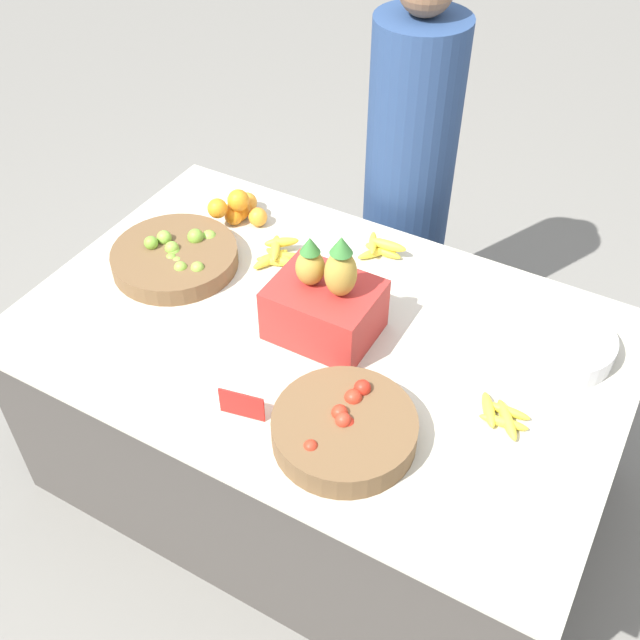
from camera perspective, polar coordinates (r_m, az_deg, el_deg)
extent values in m
plane|color=gray|center=(2.86, 0.00, -11.36)|extent=(12.00, 12.00, 0.00)
cube|color=#4C4742|center=(2.58, 0.00, -6.78)|extent=(1.77, 1.15, 0.71)
cube|color=beige|center=(2.32, 0.00, -1.01)|extent=(1.85, 1.20, 0.01)
cylinder|color=brown|center=(2.58, -10.99, 4.68)|extent=(0.43, 0.43, 0.06)
sphere|color=#7AB238|center=(2.60, -9.46, 6.28)|extent=(0.06, 0.06, 0.06)
sphere|color=#89BC42|center=(2.48, -9.31, 3.90)|extent=(0.05, 0.05, 0.05)
sphere|color=#7AB238|center=(2.56, -9.59, 4.60)|extent=(0.04, 0.04, 0.04)
sphere|color=#89BC42|center=(2.61, -11.78, 6.15)|extent=(0.05, 0.05, 0.05)
sphere|color=#89BC42|center=(2.60, -11.11, 4.84)|extent=(0.05, 0.05, 0.05)
sphere|color=#89BC42|center=(2.58, -8.64, 4.65)|extent=(0.04, 0.04, 0.04)
sphere|color=#7AB238|center=(2.57, -11.06, 5.00)|extent=(0.05, 0.05, 0.05)
sphere|color=#89BC42|center=(2.57, -11.22, 5.38)|extent=(0.05, 0.05, 0.05)
sphere|color=#89BC42|center=(2.49, -10.58, 3.93)|extent=(0.04, 0.04, 0.04)
sphere|color=#7AB238|center=(2.55, -11.24, 3.87)|extent=(0.05, 0.05, 0.05)
sphere|color=#89BC42|center=(2.62, -8.43, 6.22)|extent=(0.05, 0.05, 0.05)
sphere|color=#7AB238|center=(2.55, -11.26, 4.58)|extent=(0.04, 0.04, 0.04)
sphere|color=#89BC42|center=(2.54, -10.81, 4.21)|extent=(0.05, 0.05, 0.05)
sphere|color=#6BA333|center=(2.59, -11.18, 4.65)|extent=(0.04, 0.04, 0.04)
sphere|color=#7AB238|center=(2.59, -12.75, 5.75)|extent=(0.05, 0.05, 0.05)
cylinder|color=brown|center=(2.01, 1.87, -8.33)|extent=(0.39, 0.39, 0.08)
sphere|color=red|center=(2.03, 2.55, -5.95)|extent=(0.05, 0.05, 0.05)
sphere|color=red|center=(2.04, 3.26, -5.20)|extent=(0.05, 0.05, 0.05)
sphere|color=red|center=(2.01, 1.19, -7.72)|extent=(0.04, 0.04, 0.04)
sphere|color=red|center=(1.97, 1.78, -7.64)|extent=(0.04, 0.04, 0.04)
sphere|color=red|center=(1.93, -0.72, -9.64)|extent=(0.04, 0.04, 0.04)
sphere|color=red|center=(2.05, 4.17, -6.86)|extent=(0.05, 0.05, 0.05)
sphere|color=red|center=(2.04, 1.26, -7.47)|extent=(0.05, 0.05, 0.05)
sphere|color=red|center=(1.99, 1.51, -7.07)|extent=(0.04, 0.04, 0.04)
sphere|color=red|center=(2.07, 2.77, -5.74)|extent=(0.04, 0.04, 0.04)
sphere|color=red|center=(2.01, 2.32, -7.88)|extent=(0.04, 0.04, 0.04)
sphere|color=red|center=(1.98, 2.09, -7.90)|extent=(0.04, 0.04, 0.04)
sphere|color=orange|center=(2.77, -6.10, 8.37)|extent=(0.08, 0.08, 0.08)
sphere|color=orange|center=(2.80, -5.58, 8.90)|extent=(0.08, 0.08, 0.08)
sphere|color=orange|center=(2.73, -4.75, 7.83)|extent=(0.07, 0.07, 0.07)
sphere|color=orange|center=(2.77, -6.17, 8.21)|extent=(0.07, 0.07, 0.07)
sphere|color=orange|center=(2.75, -6.59, 7.90)|extent=(0.07, 0.07, 0.07)
sphere|color=orange|center=(2.77, -6.39, 8.34)|extent=(0.08, 0.08, 0.08)
sphere|color=orange|center=(2.70, -7.82, 8.43)|extent=(0.07, 0.07, 0.07)
sphere|color=orange|center=(2.72, -6.25, 9.05)|extent=(0.08, 0.08, 0.08)
cylinder|color=silver|center=(2.34, 17.84, -1.66)|extent=(0.32, 0.32, 0.07)
cube|color=red|center=(2.06, -5.98, -6.45)|extent=(0.13, 0.03, 0.09)
cube|color=#B22D28|center=(2.25, 0.34, 0.78)|extent=(0.31, 0.25, 0.18)
ellipsoid|color=#B28E38|center=(2.18, -0.75, 4.03)|extent=(0.09, 0.09, 0.11)
cone|color=#387A33|center=(2.12, -0.77, 5.75)|extent=(0.06, 0.06, 0.05)
ellipsoid|color=#B28E38|center=(2.13, 1.58, 3.57)|extent=(0.09, 0.09, 0.15)
cone|color=#387A33|center=(2.06, 1.64, 5.74)|extent=(0.07, 0.07, 0.05)
ellipsoid|color=yellow|center=(2.61, 4.65, 5.45)|extent=(0.11, 0.04, 0.03)
ellipsoid|color=yellow|center=(2.59, 4.25, 5.15)|extent=(0.10, 0.13, 0.03)
ellipsoid|color=yellow|center=(2.60, 4.73, 5.26)|extent=(0.14, 0.03, 0.03)
ellipsoid|color=yellow|center=(2.58, 5.16, 5.72)|extent=(0.14, 0.05, 0.03)
ellipsoid|color=yellow|center=(2.60, 4.05, 5.87)|extent=(0.08, 0.12, 0.03)
ellipsoid|color=yellow|center=(2.57, -3.07, 4.81)|extent=(0.14, 0.06, 0.03)
ellipsoid|color=yellow|center=(2.55, -3.37, 4.50)|extent=(0.14, 0.08, 0.03)
ellipsoid|color=yellow|center=(2.56, -3.79, 4.65)|extent=(0.08, 0.15, 0.03)
ellipsoid|color=yellow|center=(2.57, -2.97, 4.81)|extent=(0.14, 0.11, 0.03)
ellipsoid|color=yellow|center=(2.57, -3.42, 5.51)|extent=(0.09, 0.14, 0.03)
ellipsoid|color=yellow|center=(2.59, -2.94, 5.94)|extent=(0.11, 0.10, 0.03)
ellipsoid|color=yellow|center=(2.14, 14.04, -6.72)|extent=(0.13, 0.03, 0.03)
ellipsoid|color=yellow|center=(2.12, 14.06, -7.38)|extent=(0.11, 0.13, 0.03)
ellipsoid|color=yellow|center=(2.11, 13.82, -7.58)|extent=(0.14, 0.05, 0.03)
ellipsoid|color=yellow|center=(2.13, 12.73, -6.67)|extent=(0.09, 0.13, 0.03)
cylinder|color=navy|center=(2.98, 6.66, 9.46)|extent=(0.34, 0.34, 1.38)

